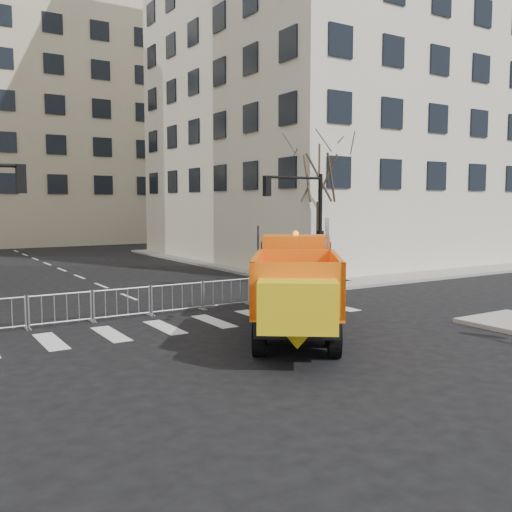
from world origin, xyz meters
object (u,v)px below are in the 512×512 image
cop_a (333,285)px  newspaper_box (265,291)px  cop_c (304,281)px  plow_truck (296,285)px  cop_b (278,285)px

cop_a → newspaper_box: bearing=-37.4°
cop_c → newspaper_box: cop_c is taller
cop_a → newspaper_box: (-2.35, 1.20, -0.18)m
plow_truck → cop_c: plow_truck is taller
plow_truck → cop_b: (2.53, 4.68, -0.78)m
cop_b → cop_c: 1.46m
cop_b → newspaper_box: 0.86m
cop_b → cop_c: cop_c is taller
plow_truck → newspaper_box: plow_truck is taller
cop_b → cop_c: (1.45, 0.19, 0.04)m
cop_a → newspaper_box: cop_a is taller
plow_truck → cop_a: plow_truck is taller
cop_a → cop_c: cop_a is taller
cop_c → newspaper_box: bearing=-52.8°
plow_truck → newspaper_box: (1.73, 4.38, -0.89)m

